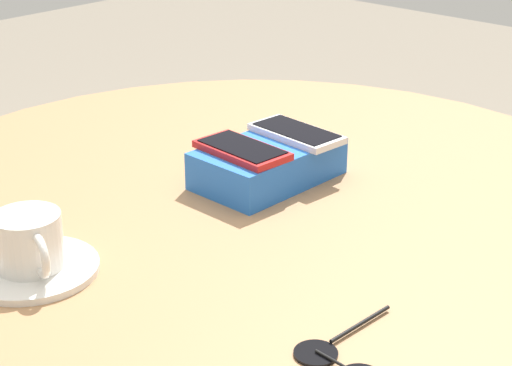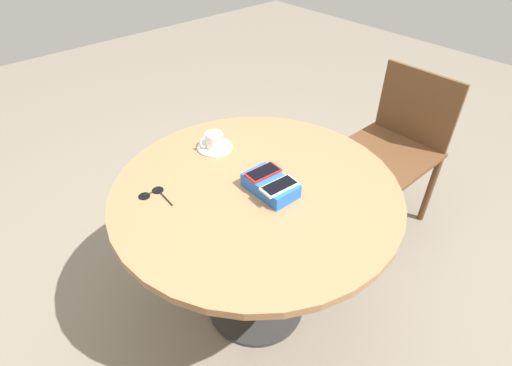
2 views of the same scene
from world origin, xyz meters
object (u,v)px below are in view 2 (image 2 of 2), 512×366
at_px(coffee_cup, 214,140).
at_px(sunglasses, 153,194).
at_px(saucer, 215,147).
at_px(phone_red, 263,172).
at_px(phone_box, 270,185).
at_px(chair_far_side, 393,148).
at_px(round_table, 256,209).
at_px(phone_white, 279,186).

height_order(coffee_cup, sunglasses, coffee_cup).
distance_m(coffee_cup, sunglasses, 0.36).
xyz_separation_m(saucer, sunglasses, (-0.09, 0.35, -0.00)).
bearing_deg(phone_red, phone_box, 173.41).
bearing_deg(saucer, phone_box, 176.45).
distance_m(saucer, chair_far_side, 1.03).
bearing_deg(coffee_cup, phone_box, 176.81).
bearing_deg(phone_box, saucer, -3.55).
distance_m(phone_red, sunglasses, 0.41).
bearing_deg(saucer, sunglasses, 105.04).
bearing_deg(phone_red, sunglasses, 56.23).
bearing_deg(chair_far_side, saucer, 71.76).
height_order(saucer, sunglasses, saucer).
distance_m(round_table, phone_box, 0.15).
distance_m(round_table, saucer, 0.34).
bearing_deg(round_table, saucer, -8.58).
xyz_separation_m(round_table, sunglasses, (0.22, 0.30, 0.11)).
xyz_separation_m(phone_box, coffee_cup, (0.36, -0.02, 0.01)).
distance_m(coffee_cup, chair_far_side, 1.04).
distance_m(phone_red, coffee_cup, 0.32).
relative_size(round_table, chair_far_side, 1.26).
xyz_separation_m(round_table, phone_red, (-0.01, -0.03, 0.17)).
relative_size(phone_white, sunglasses, 1.03).
xyz_separation_m(phone_white, saucer, (0.41, -0.03, -0.05)).
xyz_separation_m(coffee_cup, sunglasses, (-0.09, 0.35, -0.04)).
height_order(round_table, phone_red, phone_red).
relative_size(phone_white, saucer, 0.94).
relative_size(phone_red, sunglasses, 0.99).
height_order(phone_box, phone_white, phone_white).
xyz_separation_m(phone_box, sunglasses, (0.27, 0.33, -0.02)).
height_order(phone_white, coffee_cup, coffee_cup).
height_order(phone_red, chair_far_side, chair_far_side).
relative_size(round_table, coffee_cup, 10.67).
distance_m(sunglasses, chair_far_side, 1.34).
distance_m(round_table, sunglasses, 0.39).
xyz_separation_m(phone_red, sunglasses, (0.22, 0.33, -0.06)).
relative_size(coffee_cup, sunglasses, 0.75).
bearing_deg(sunglasses, phone_box, -129.24).
height_order(saucer, coffee_cup, coffee_cup).
relative_size(phone_red, chair_far_side, 0.15).
bearing_deg(round_table, phone_white, -170.01).
xyz_separation_m(phone_red, saucer, (0.32, -0.02, -0.05)).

